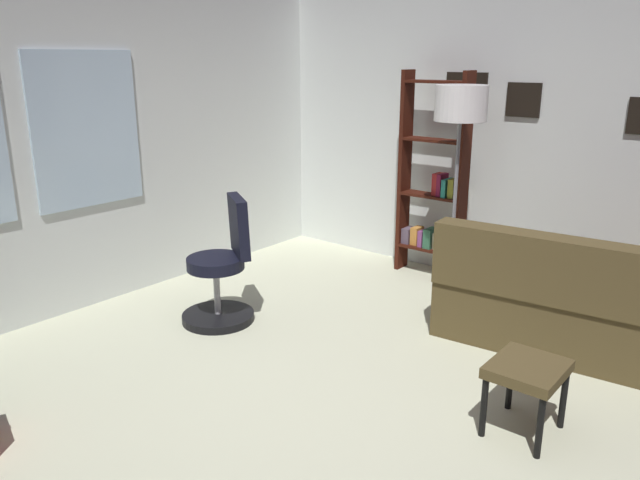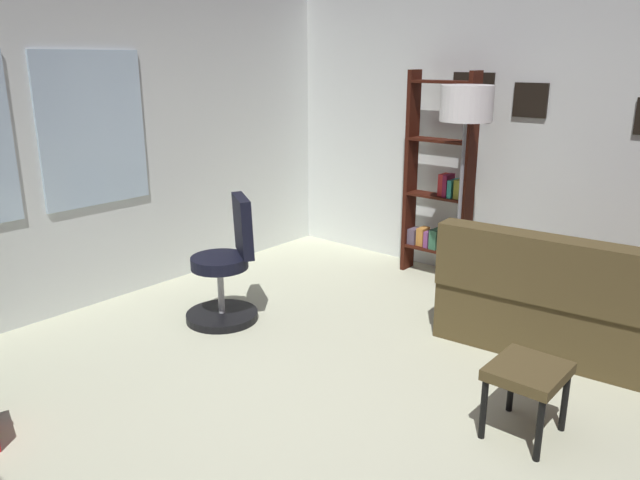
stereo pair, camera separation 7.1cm
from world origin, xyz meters
The scene contains 8 objects.
ground_plane centered at (0.00, 0.00, -0.05)m, with size 5.39×5.26×0.10m, color beige.
wall_back_with_windows centered at (-0.02, 2.68, 1.31)m, with size 5.39×0.12×2.61m.
wall_right_with_frames centered at (2.74, 0.00, 1.31)m, with size 0.12×5.26×2.61m.
couch centered at (1.94, -0.96, 0.30)m, with size 1.85×2.16×0.87m.
footstool centered at (0.53, -0.85, 0.35)m, with size 0.41×0.37×0.41m.
office_chair centered at (0.52, 1.54, 0.39)m, with size 0.59×0.57×0.98m.
bookshelf centered at (2.48, 0.84, 0.83)m, with size 0.18×0.64×1.88m.
floor_lamp centered at (2.08, 0.41, 1.54)m, with size 0.41×0.41×1.78m.
Camera 2 is at (-2.42, -1.92, 1.99)m, focal length 34.61 mm.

